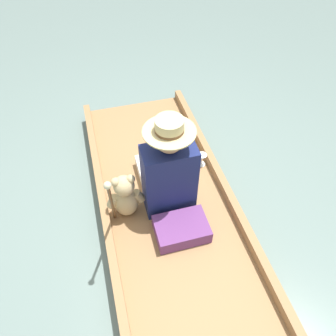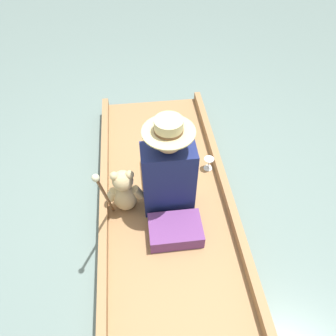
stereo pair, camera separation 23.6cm
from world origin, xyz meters
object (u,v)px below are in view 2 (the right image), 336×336
teddy_bear (124,192)px  walking_cane (105,194)px  seated_person (168,172)px  wine_glass (209,161)px

teddy_bear → walking_cane: bearing=-114.2°
teddy_bear → walking_cane: size_ratio=0.51×
seated_person → teddy_bear: (-0.33, -0.05, -0.13)m
seated_person → wine_glass: bearing=34.6°
seated_person → wine_glass: (0.39, 0.29, -0.24)m
wine_glass → walking_cane: walking_cane is taller
teddy_bear → wine_glass: size_ratio=3.56×
walking_cane → wine_glass: bearing=34.5°
walking_cane → teddy_bear: bearing=65.8°
teddy_bear → walking_cane: (-0.11, -0.23, 0.29)m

